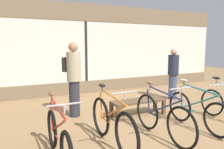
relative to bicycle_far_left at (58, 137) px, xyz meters
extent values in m
plane|color=#99754C|center=(1.96, 0.53, -0.37)|extent=(24.00, 24.00, 0.00)
cube|color=#7A664C|center=(1.96, 4.32, -0.14)|extent=(12.00, 0.08, 0.45)
cube|color=silver|center=(1.96, 4.32, 1.16)|extent=(12.00, 0.04, 2.15)
cube|color=#7A664C|center=(1.96, 4.32, 2.53)|extent=(12.00, 0.08, 0.60)
cube|color=black|center=(1.96, 4.29, 1.16)|extent=(0.08, 0.02, 2.15)
torus|color=black|center=(0.00, 0.50, -0.04)|extent=(0.06, 0.66, 0.66)
cylinder|color=red|center=(0.00, -0.05, 0.20)|extent=(0.03, 0.96, 0.51)
cylinder|color=red|center=(0.00, 0.46, 0.20)|extent=(0.03, 0.11, 0.49)
cylinder|color=red|center=(0.00, -0.02, 0.48)|extent=(0.03, 0.88, 0.10)
cylinder|color=red|center=(0.00, 0.27, -0.04)|extent=(0.03, 0.46, 0.03)
cylinder|color=#B2B2B7|center=(0.00, 0.42, 0.51)|extent=(0.02, 0.02, 0.14)
ellipsoid|color=brown|center=(0.00, 0.42, 0.59)|extent=(0.11, 0.22, 0.06)
cylinder|color=#B2B2B7|center=(0.00, -0.47, 0.57)|extent=(0.02, 0.02, 0.12)
cylinder|color=#ADADB2|center=(0.00, -0.47, 0.63)|extent=(0.46, 0.02, 0.02)
torus|color=black|center=(0.96, 0.60, 0.01)|extent=(0.06, 0.75, 0.75)
torus|color=black|center=(0.96, -0.42, 0.01)|extent=(0.06, 0.75, 0.75)
cylinder|color=orange|center=(0.96, 0.05, 0.25)|extent=(0.03, 0.96, 0.51)
cylinder|color=orange|center=(0.96, 0.56, 0.25)|extent=(0.03, 0.11, 0.49)
cylinder|color=orange|center=(0.96, 0.08, 0.52)|extent=(0.03, 0.89, 0.10)
cylinder|color=orange|center=(0.96, 0.37, 0.01)|extent=(0.03, 0.46, 0.03)
cylinder|color=#B2B2B7|center=(0.96, 0.52, 0.56)|extent=(0.02, 0.02, 0.14)
ellipsoid|color=black|center=(0.96, 0.52, 0.64)|extent=(0.11, 0.22, 0.06)
cylinder|color=#B2B2B7|center=(0.96, -0.36, 0.62)|extent=(0.02, 0.02, 0.12)
cylinder|color=#ADADB2|center=(0.96, -0.36, 0.68)|extent=(0.46, 0.02, 0.02)
torus|color=black|center=(1.96, 0.47, 0.00)|extent=(0.05, 0.74, 0.74)
torus|color=black|center=(1.96, -0.53, 0.00)|extent=(0.05, 0.74, 0.74)
cylinder|color=navy|center=(1.96, -0.07, 0.24)|extent=(0.03, 0.94, 0.51)
cylinder|color=navy|center=(1.96, 0.43, 0.24)|extent=(0.03, 0.11, 0.49)
cylinder|color=navy|center=(1.96, -0.04, 0.52)|extent=(0.03, 0.86, 0.10)
cylinder|color=navy|center=(1.96, 0.24, 0.00)|extent=(0.03, 0.45, 0.03)
cylinder|color=#B2B2B7|center=(1.96, 0.39, 0.55)|extent=(0.02, 0.02, 0.14)
ellipsoid|color=brown|center=(1.96, 0.39, 0.63)|extent=(0.11, 0.22, 0.06)
cylinder|color=#B2B2B7|center=(1.96, -0.47, 0.61)|extent=(0.02, 0.02, 0.12)
cylinder|color=#ADADB2|center=(1.96, -0.47, 0.67)|extent=(0.46, 0.02, 0.02)
torus|color=black|center=(2.92, 0.53, -0.02)|extent=(0.05, 0.69, 0.69)
torus|color=black|center=(2.92, -0.49, -0.02)|extent=(0.05, 0.69, 0.69)
cylinder|color=#1E7A7F|center=(2.92, -0.02, 0.22)|extent=(0.03, 0.95, 0.51)
cylinder|color=#1E7A7F|center=(2.92, 0.49, 0.22)|extent=(0.03, 0.11, 0.49)
cylinder|color=#1E7A7F|center=(2.92, 0.01, 0.49)|extent=(0.03, 0.88, 0.10)
cylinder|color=#1E7A7F|center=(2.92, 0.30, -0.02)|extent=(0.03, 0.46, 0.03)
cylinder|color=#B2B2B7|center=(2.92, 0.45, 0.53)|extent=(0.02, 0.02, 0.14)
ellipsoid|color=#B2A893|center=(2.92, 0.45, 0.61)|extent=(0.11, 0.22, 0.06)
cylinder|color=#B2B2B7|center=(2.92, -0.43, 0.59)|extent=(0.02, 0.02, 0.12)
cylinder|color=#ADADB2|center=(2.92, -0.43, 0.65)|extent=(0.46, 0.02, 0.02)
torus|color=black|center=(3.92, 0.48, -0.03)|extent=(0.04, 0.67, 0.67)
cylinder|color=#BCBCC1|center=(3.92, 0.44, 0.21)|extent=(0.03, 0.11, 0.49)
cylinder|color=#BCBCC1|center=(3.92, 0.26, -0.03)|extent=(0.03, 0.45, 0.03)
cylinder|color=#B2B2B7|center=(3.92, 0.40, 0.52)|extent=(0.02, 0.02, 0.14)
ellipsoid|color=black|center=(3.92, 0.40, 0.60)|extent=(0.11, 0.22, 0.06)
cube|color=brown|center=(2.26, 1.29, 0.01)|extent=(1.40, 0.44, 0.05)
cube|color=brown|center=(1.60, 1.11, -0.19)|extent=(0.08, 0.08, 0.35)
cube|color=brown|center=(2.92, 1.11, -0.19)|extent=(0.08, 0.08, 0.35)
cube|color=brown|center=(1.60, 1.47, -0.19)|extent=(0.08, 0.08, 0.35)
cube|color=brown|center=(2.92, 1.47, -0.19)|extent=(0.08, 0.08, 0.35)
cylinder|color=#424C6B|center=(4.19, 2.23, 0.03)|extent=(0.37, 0.37, 0.80)
cylinder|color=#23283D|center=(4.19, 2.23, 0.75)|extent=(0.48, 0.48, 0.64)
sphere|color=tan|center=(4.19, 2.23, 1.18)|extent=(0.21, 0.21, 0.21)
cylinder|color=#2D2D38|center=(0.82, 1.93, 0.08)|extent=(0.34, 0.34, 0.89)
cylinder|color=tan|center=(0.82, 1.93, 0.87)|extent=(0.45, 0.45, 0.70)
sphere|color=#9E7051|center=(0.82, 1.93, 1.34)|extent=(0.23, 0.23, 0.23)
cube|color=#38383D|center=(0.72, 2.15, 0.91)|extent=(0.28, 0.22, 0.36)
camera|label=1|loc=(-0.64, -3.20, 1.40)|focal=35.00mm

